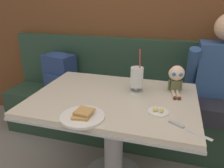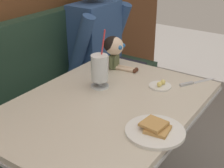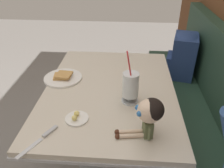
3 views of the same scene
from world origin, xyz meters
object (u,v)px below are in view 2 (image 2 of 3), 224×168
at_px(butter_knife, 191,83).
at_px(milkshake_glass, 100,69).
at_px(seated_doll, 114,48).
at_px(toast_plate, 155,130).
at_px(butter_saucer, 160,85).
at_px(diner_patron, 99,42).

bearing_deg(butter_knife, milkshake_glass, 128.46).
bearing_deg(butter_knife, seated_doll, 95.83).
bearing_deg(toast_plate, butter_knife, 5.61).
xyz_separation_m(toast_plate, butter_knife, (0.53, 0.05, -0.01)).
bearing_deg(toast_plate, seated_doll, 47.39).
relative_size(butter_saucer, butter_knife, 0.56).
distance_m(toast_plate, butter_saucer, 0.44).
bearing_deg(seated_doll, diner_patron, 46.31).
height_order(toast_plate, diner_patron, diner_patron).
xyz_separation_m(milkshake_glass, seated_doll, (0.26, 0.08, 0.03)).
distance_m(milkshake_glass, butter_saucer, 0.34).
distance_m(toast_plate, milkshake_glass, 0.51).
xyz_separation_m(seated_doll, diner_patron, (0.36, 0.37, -0.13)).
distance_m(butter_saucer, seated_doll, 0.38).
distance_m(milkshake_glass, seated_doll, 0.28).
relative_size(milkshake_glass, butter_knife, 1.47).
bearing_deg(toast_plate, diner_patron, 46.94).
bearing_deg(butter_saucer, seated_doll, 76.60).
bearing_deg(butter_saucer, diner_patron, 58.75).
xyz_separation_m(butter_saucer, butter_knife, (0.13, -0.12, -0.00)).
xyz_separation_m(milkshake_glass, butter_knife, (0.31, -0.39, -0.10)).
distance_m(milkshake_glass, diner_patron, 0.77).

